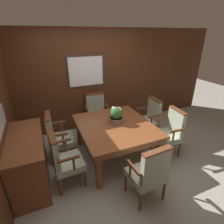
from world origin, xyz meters
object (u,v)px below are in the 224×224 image
object	(u,v)px
chair_left_near	(63,158)
sideboard_cabinet	(29,160)
potted_plant	(116,115)
chair_right_far	(149,118)
chair_head_near	(149,172)
dining_table	(115,129)
chair_left_far	(57,136)
chair_head_far	(96,112)
chair_right_near	(170,131)

from	to	relation	value
chair_left_near	sideboard_cabinet	world-z (taller)	chair_left_near
chair_left_near	potted_plant	xyz separation A→B (m)	(1.11, 0.42, 0.36)
chair_right_far	chair_left_near	xyz separation A→B (m)	(-2.08, -0.69, 0.00)
chair_right_far	chair_head_near	xyz separation A→B (m)	(-1.00, -1.48, 0.00)
chair_head_near	chair_left_near	size ratio (longest dim) A/B	1.00
chair_head_near	sideboard_cabinet	size ratio (longest dim) A/B	0.73
dining_table	chair_left_far	size ratio (longest dim) A/B	1.58
chair_left_far	sideboard_cabinet	world-z (taller)	chair_left_far
chair_head_far	chair_right_near	distance (m)	1.82
chair_head_far	potted_plant	xyz separation A→B (m)	(0.05, -1.07, 0.36)
sideboard_cabinet	chair_right_near	bearing A→B (deg)	-5.89
potted_plant	sideboard_cabinet	xyz separation A→B (m)	(-1.61, -0.13, -0.46)
chair_right_near	chair_left_near	bearing A→B (deg)	-84.69
chair_head_near	chair_right_far	bearing A→B (deg)	-127.76
chair_left_near	sideboard_cabinet	bearing A→B (deg)	57.02
chair_left_near	chair_left_far	world-z (taller)	same
dining_table	chair_left_near	size ratio (longest dim) A/B	1.58
chair_right_far	potted_plant	distance (m)	1.08
chair_head_far	sideboard_cabinet	bearing A→B (deg)	-137.07
chair_right_near	sideboard_cabinet	world-z (taller)	chair_right_near
chair_right_near	sideboard_cabinet	xyz separation A→B (m)	(-2.63, 0.27, -0.09)
chair_right_near	chair_head_near	distance (m)	1.32
chair_head_far	chair_left_near	xyz separation A→B (m)	(-1.05, -1.49, 0.00)
chair_right_far	chair_head_near	distance (m)	1.79
chair_head_far	chair_right_near	world-z (taller)	same
dining_table	chair_head_far	world-z (taller)	chair_head_far
chair_right_far	chair_right_near	xyz separation A→B (m)	(0.04, -0.67, 0.00)
dining_table	chair_head_near	world-z (taller)	chair_head_near
dining_table	sideboard_cabinet	xyz separation A→B (m)	(-1.56, -0.06, -0.20)
chair_right_far	chair_head_near	size ratio (longest dim) A/B	1.00
chair_head_near	chair_left_far	bearing A→B (deg)	-58.02
chair_head_far	chair_left_far	distance (m)	1.31
chair_right_near	chair_left_near	distance (m)	2.13
potted_plant	chair_right_near	bearing A→B (deg)	-21.34
potted_plant	sideboard_cabinet	distance (m)	1.68
chair_right_far	sideboard_cabinet	distance (m)	2.62
dining_table	potted_plant	xyz separation A→B (m)	(0.05, 0.06, 0.25)
chair_head_near	chair_left_far	world-z (taller)	same
chair_right_near	sideboard_cabinet	bearing A→B (deg)	-91.13
chair_left_far	potted_plant	world-z (taller)	potted_plant
chair_head_far	potted_plant	bearing A→B (deg)	-81.75
chair_right_near	chair_right_far	bearing A→B (deg)	-171.60
chair_right_near	sideboard_cabinet	size ratio (longest dim) A/B	0.73
chair_head_far	chair_right_far	bearing A→B (deg)	-32.56
chair_head_far	chair_right_near	xyz separation A→B (m)	(1.07, -1.47, 0.00)
sideboard_cabinet	chair_head_far	bearing A→B (deg)	37.61
chair_head_far	sideboard_cabinet	world-z (taller)	chair_head_far
chair_right_far	potted_plant	xyz separation A→B (m)	(-0.98, -0.27, 0.36)
chair_right_far	chair_head_far	world-z (taller)	same
chair_right_far	potted_plant	world-z (taller)	potted_plant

